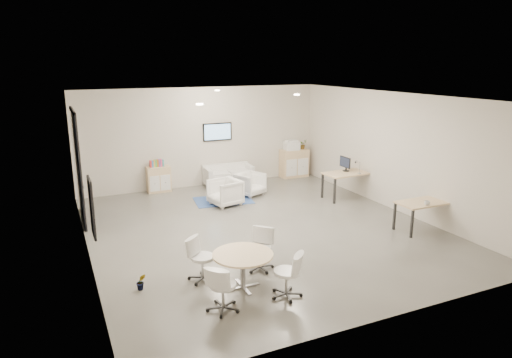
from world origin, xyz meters
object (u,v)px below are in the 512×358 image
object	(u,v)px
loveseat	(228,176)
armchair_left	(225,191)
sideboard_left	(159,179)
desk_front	(425,204)
sideboard_right	(294,163)
desk_rear	(349,175)
round_table	(243,258)
armchair_right	(250,183)

from	to	relation	value
loveseat	armchair_left	bearing A→B (deg)	-109.90
sideboard_left	desk_front	distance (m)	7.86
sideboard_right	desk_rear	size ratio (longest dim) A/B	0.63
sideboard_left	desk_front	xyz separation A→B (m)	(5.09, -5.99, 0.24)
sideboard_left	sideboard_right	size ratio (longest dim) A/B	0.83
round_table	desk_front	bearing A→B (deg)	10.02
sideboard_left	armchair_right	world-z (taller)	sideboard_left
round_table	loveseat	bearing A→B (deg)	71.02
armchair_right	desk_rear	size ratio (longest dim) A/B	0.49
sideboard_left	desk_rear	distance (m)	5.86
loveseat	desk_rear	xyz separation A→B (m)	(2.77, -2.81, 0.39)
sideboard_right	desk_front	xyz separation A→B (m)	(0.28, -5.94, 0.16)
sideboard_right	armchair_left	distance (m)	4.00
loveseat	desk_front	size ratio (longest dim) A/B	1.18
sideboard_right	armchair_right	world-z (taller)	sideboard_right
armchair_right	desk_front	bearing A→B (deg)	-83.49
sideboard_left	round_table	xyz separation A→B (m)	(-0.05, -6.90, 0.18)
armchair_right	desk_front	distance (m)	5.20
sideboard_right	armchair_right	xyz separation A→B (m)	(-2.35, -1.46, -0.11)
desk_rear	desk_front	size ratio (longest dim) A/B	1.13
armchair_left	desk_rear	size ratio (longest dim) A/B	0.52
armchair_right	sideboard_right	bearing A→B (deg)	7.82
loveseat	armchair_left	distance (m)	2.13
sideboard_left	sideboard_right	distance (m)	4.81
loveseat	round_table	distance (m)	7.10
sideboard_right	armchair_right	bearing A→B (deg)	-148.20
sideboard_right	desk_front	bearing A→B (deg)	-87.29
loveseat	desk_front	world-z (taller)	desk_front
sideboard_left	sideboard_right	world-z (taller)	sideboard_right
sideboard_right	armchair_left	size ratio (longest dim) A/B	1.20
armchair_left	round_table	world-z (taller)	armchair_left
sideboard_right	loveseat	distance (m)	2.57
sideboard_right	desk_rear	world-z (taller)	sideboard_right
desk_front	loveseat	bearing A→B (deg)	116.32
armchair_right	round_table	xyz separation A→B (m)	(-2.51, -5.39, 0.20)
loveseat	desk_rear	world-z (taller)	desk_rear
armchair_left	round_table	size ratio (longest dim) A/B	0.75
sideboard_right	round_table	bearing A→B (deg)	-125.40
armchair_left	desk_front	xyz separation A→B (m)	(3.69, -3.85, 0.24)
sideboard_left	desk_rear	size ratio (longest dim) A/B	0.52
sideboard_left	armchair_left	bearing A→B (deg)	-56.71
loveseat	armchair_right	size ratio (longest dim) A/B	2.15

